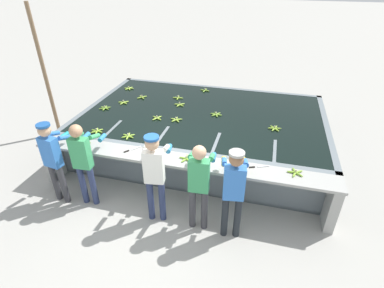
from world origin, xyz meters
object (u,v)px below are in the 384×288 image
at_px(worker_3, 199,180).
at_px(banana_bunch_floating_5, 128,136).
at_px(banana_bunch_ledge_0, 186,159).
at_px(banana_bunch_floating_3, 157,118).
at_px(banana_bunch_floating_2, 142,97).
at_px(banana_bunch_ledge_1, 84,143).
at_px(banana_bunch_floating_11, 275,128).
at_px(support_post_left, 45,75).
at_px(banana_bunch_floating_4, 97,131).
at_px(banana_bunch_floating_12, 129,88).
at_px(banana_bunch_floating_1, 180,104).
at_px(banana_bunch_floating_8, 205,90).
at_px(worker_4, 234,187).
at_px(worker_1, 83,158).
at_px(banana_bunch_floating_0, 178,98).
at_px(banana_bunch_ledge_2, 295,173).
at_px(banana_bunch_floating_9, 216,114).
at_px(banana_bunch_floating_7, 105,108).
at_px(banana_bunch_floating_6, 123,102).
at_px(banana_bunch_floating_10, 176,120).
at_px(knife_0, 256,167).
at_px(knife_1, 130,150).
at_px(worker_2, 155,171).
at_px(worker_0, 53,156).

bearing_deg(worker_3, banana_bunch_floating_5, 148.24).
bearing_deg(banana_bunch_ledge_0, banana_bunch_floating_3, 127.66).
relative_size(banana_bunch_floating_2, banana_bunch_ledge_1, 0.82).
xyz_separation_m(banana_bunch_floating_5, banana_bunch_floating_11, (2.81, 1.09, 0.00)).
height_order(banana_bunch_floating_2, support_post_left, support_post_left).
bearing_deg(banana_bunch_floating_4, banana_bunch_floating_12, 100.10).
bearing_deg(banana_bunch_floating_4, banana_bunch_floating_1, 54.30).
xyz_separation_m(banana_bunch_floating_8, banana_bunch_ledge_1, (-1.63, -3.32, 0.00)).
xyz_separation_m(worker_4, banana_bunch_floating_3, (-2.00, 2.03, -0.06)).
relative_size(worker_1, banana_bunch_floating_0, 5.80).
bearing_deg(banana_bunch_floating_8, banana_bunch_ledge_2, -55.31).
bearing_deg(support_post_left, banana_bunch_floating_9, 4.17).
height_order(worker_4, banana_bunch_floating_11, worker_4).
xyz_separation_m(banana_bunch_floating_0, banana_bunch_floating_2, (-0.91, -0.20, 0.00)).
xyz_separation_m(banana_bunch_floating_3, banana_bunch_floating_7, (-1.39, 0.19, -0.00)).
height_order(banana_bunch_ledge_0, banana_bunch_ledge_2, same).
xyz_separation_m(worker_1, banana_bunch_floating_9, (1.88, 2.44, -0.05)).
distance_m(banana_bunch_floating_11, banana_bunch_ledge_2, 1.55).
distance_m(banana_bunch_floating_6, banana_bunch_floating_10, 1.66).
distance_m(banana_bunch_floating_9, support_post_left, 4.19).
xyz_separation_m(banana_bunch_floating_9, knife_0, (1.05, -1.85, -0.01)).
bearing_deg(banana_bunch_ledge_2, banana_bunch_ledge_0, -177.92).
xyz_separation_m(banana_bunch_floating_7, banana_bunch_ledge_0, (2.48, -1.59, 0.00)).
relative_size(worker_3, knife_1, 5.40).
distance_m(banana_bunch_floating_5, knife_0, 2.58).
height_order(banana_bunch_floating_2, banana_bunch_floating_11, same).
distance_m(banana_bunch_floating_11, support_post_left, 5.48).
height_order(banana_bunch_floating_2, banana_bunch_ledge_2, banana_bunch_ledge_2).
distance_m(banana_bunch_floating_10, banana_bunch_ledge_0, 1.58).
bearing_deg(banana_bunch_ledge_2, worker_2, -163.73).
relative_size(worker_0, banana_bunch_floating_12, 5.73).
bearing_deg(banana_bunch_floating_9, knife_0, -60.50).
xyz_separation_m(banana_bunch_ledge_1, support_post_left, (-1.92, 1.61, 0.67)).
xyz_separation_m(banana_bunch_floating_12, banana_bunch_ledge_0, (2.50, -2.96, 0.00)).
relative_size(banana_bunch_floating_2, banana_bunch_floating_12, 0.81).
bearing_deg(worker_2, banana_bunch_floating_10, 97.78).
xyz_separation_m(worker_0, banana_bunch_floating_12, (-0.23, 3.54, -0.05)).
xyz_separation_m(worker_0, banana_bunch_ledge_0, (2.26, 0.58, -0.05)).
height_order(worker_4, banana_bunch_floating_5, worker_4).
height_order(banana_bunch_floating_4, banana_bunch_floating_9, same).
distance_m(worker_3, banana_bunch_ledge_1, 2.50).
xyz_separation_m(worker_4, banana_bunch_ledge_0, (-0.92, 0.62, -0.05)).
xyz_separation_m(banana_bunch_floating_9, support_post_left, (-4.13, -0.30, 0.67)).
bearing_deg(banana_bunch_floating_0, banana_bunch_floating_12, 168.61).
xyz_separation_m(banana_bunch_floating_0, banana_bunch_floating_1, (0.17, -0.40, -0.00)).
bearing_deg(worker_2, banana_bunch_floating_9, 78.22).
bearing_deg(banana_bunch_floating_8, banana_bunch_floating_3, -108.54).
height_order(worker_3, banana_bunch_ledge_2, worker_3).
bearing_deg(banana_bunch_floating_8, banana_bunch_floating_5, -107.78).
xyz_separation_m(worker_1, banana_bunch_floating_12, (-0.77, 3.47, -0.05)).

